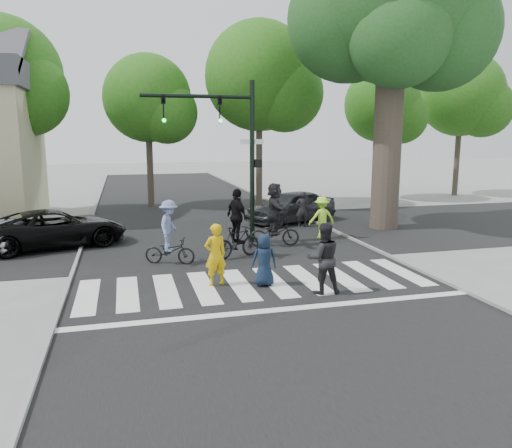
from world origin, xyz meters
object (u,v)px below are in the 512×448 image
(car_grey, at_px, (291,206))
(pedestrian_child, at_px, (264,260))
(pedestrian_woman, at_px, (215,255))
(cyclist_mid, at_px, (237,230))
(eucalyptus, at_px, (392,10))
(car_suv, at_px, (56,228))
(cyclist_right, at_px, (274,218))
(pedestrian_adult, at_px, (323,258))
(cyclist_left, at_px, (169,237))
(traffic_signal, at_px, (230,139))

(car_grey, bearing_deg, pedestrian_child, -43.41)
(pedestrian_woman, xyz_separation_m, car_grey, (5.17, 8.76, -0.11))
(pedestrian_woman, relative_size, cyclist_mid, 0.74)
(eucalyptus, bearing_deg, car_suv, -178.19)
(cyclist_right, bearing_deg, pedestrian_adult, -93.93)
(pedestrian_adult, bearing_deg, cyclist_mid, -66.92)
(cyclist_right, xyz_separation_m, car_suv, (-7.75, 1.91, -0.35))
(cyclist_left, bearing_deg, eucalyptus, 22.14)
(eucalyptus, bearing_deg, pedestrian_adult, -127.58)
(traffic_signal, relative_size, cyclist_mid, 2.59)
(cyclist_left, distance_m, car_suv, 5.17)
(pedestrian_child, relative_size, car_suv, 0.29)
(eucalyptus, height_order, cyclist_mid, eucalyptus)
(pedestrian_adult, distance_m, car_suv, 10.52)
(cyclist_mid, relative_size, cyclist_right, 0.99)
(pedestrian_woman, relative_size, pedestrian_adult, 0.92)
(cyclist_mid, xyz_separation_m, car_suv, (-6.05, 3.26, -0.26))
(pedestrian_child, distance_m, car_suv, 8.89)
(pedestrian_adult, bearing_deg, car_grey, -98.55)
(pedestrian_woman, xyz_separation_m, cyclist_left, (-1.00, 2.61, 0.03))
(pedestrian_child, relative_size, car_grey, 0.33)
(eucalyptus, distance_m, pedestrian_adult, 12.90)
(cyclist_mid, bearing_deg, car_suv, 151.71)
(eucalyptus, xyz_separation_m, cyclist_left, (-9.68, -3.94, -8.19))
(eucalyptus, bearing_deg, pedestrian_child, -136.92)
(pedestrian_adult, relative_size, car_suv, 0.37)
(eucalyptus, relative_size, pedestrian_adult, 6.98)
(cyclist_left, xyz_separation_m, car_suv, (-3.79, 3.51, -0.20))
(pedestrian_adult, height_order, cyclist_right, cyclist_right)
(traffic_signal, distance_m, pedestrian_woman, 6.11)
(pedestrian_woman, distance_m, pedestrian_child, 1.33)
(eucalyptus, distance_m, cyclist_right, 10.14)
(eucalyptus, xyz_separation_m, pedestrian_woman, (-8.67, -6.55, -8.22))
(eucalyptus, height_order, pedestrian_child, eucalyptus)
(cyclist_left, height_order, cyclist_mid, cyclist_mid)
(pedestrian_adult, distance_m, car_grey, 10.47)
(car_grey, bearing_deg, car_suv, -95.47)
(pedestrian_child, height_order, cyclist_right, cyclist_right)
(pedestrian_child, relative_size, pedestrian_adult, 0.77)
(cyclist_mid, bearing_deg, traffic_signal, 83.77)
(cyclist_left, relative_size, cyclist_right, 0.88)
(traffic_signal, relative_size, eucalyptus, 0.46)
(cyclist_left, height_order, car_suv, cyclist_left)
(eucalyptus, xyz_separation_m, pedestrian_adult, (-6.10, -7.93, -8.15))
(traffic_signal, xyz_separation_m, pedestrian_adult, (1.08, -6.46, -2.97))
(cyclist_mid, bearing_deg, car_grey, 56.41)
(cyclist_mid, height_order, car_suv, cyclist_mid)
(cyclist_mid, bearing_deg, pedestrian_child, -89.69)
(pedestrian_woman, distance_m, cyclist_mid, 3.13)
(pedestrian_woman, bearing_deg, car_grey, -134.12)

